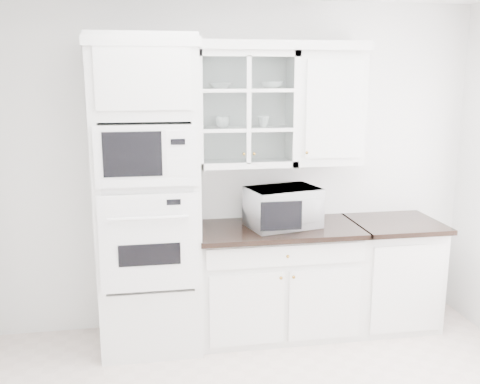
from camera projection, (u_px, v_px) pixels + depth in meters
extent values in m
cube|color=white|center=(238.00, 168.00, 4.47)|extent=(4.00, 0.02, 2.70)
cube|color=silver|center=(148.00, 197.00, 4.07)|extent=(0.76, 0.65, 2.40)
cube|color=white|center=(149.00, 243.00, 3.81)|extent=(0.70, 0.03, 0.72)
cube|color=black|center=(150.00, 255.00, 3.81)|extent=(0.44, 0.01, 0.16)
cube|color=white|center=(146.00, 157.00, 3.67)|extent=(0.70, 0.03, 0.43)
cube|color=black|center=(132.00, 154.00, 3.64)|extent=(0.40, 0.01, 0.31)
cube|color=silver|center=(277.00, 282.00, 4.43)|extent=(1.30, 0.60, 0.88)
cube|color=black|center=(279.00, 229.00, 4.30)|extent=(1.32, 0.67, 0.04)
cube|color=silver|center=(391.00, 274.00, 4.59)|extent=(0.70, 0.60, 0.88)
cube|color=black|center=(396.00, 224.00, 4.46)|extent=(0.72, 0.67, 0.04)
cube|color=silver|center=(245.00, 109.00, 4.22)|extent=(0.80, 0.33, 0.90)
cube|color=silver|center=(245.00, 128.00, 4.25)|extent=(0.74, 0.29, 0.02)
cube|color=silver|center=(245.00, 90.00, 4.18)|extent=(0.74, 0.29, 0.02)
cube|color=silver|center=(327.00, 108.00, 4.33)|extent=(0.55, 0.33, 0.90)
cube|color=white|center=(232.00, 45.00, 4.07)|extent=(2.14, 0.38, 0.07)
imported|color=white|center=(282.00, 207.00, 4.29)|extent=(0.64, 0.57, 0.32)
imported|color=white|center=(221.00, 86.00, 4.15)|extent=(0.23, 0.23, 0.05)
imported|color=white|center=(272.00, 85.00, 4.19)|extent=(0.20, 0.20, 0.05)
imported|color=white|center=(223.00, 122.00, 4.19)|extent=(0.14, 0.14, 0.09)
imported|color=white|center=(263.00, 121.00, 4.26)|extent=(0.12, 0.12, 0.09)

